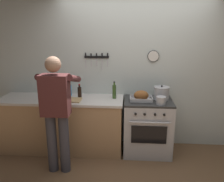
{
  "coord_description": "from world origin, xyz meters",
  "views": [
    {
      "loc": [
        -0.1,
        -2.53,
        2.0
      ],
      "look_at": [
        -0.35,
        0.85,
        1.08
      ],
      "focal_mm": 36.85,
      "sensor_mm": 36.0,
      "label": 1
    }
  ],
  "objects_px": {
    "cutting_board": "(70,100)",
    "bottle_soy_sauce": "(80,92)",
    "roasting_pan": "(141,96)",
    "bottle_vinegar": "(56,90)",
    "bottle_olive_oil": "(114,91)",
    "stove": "(147,126)",
    "bottle_hot_sauce": "(65,94)",
    "person_cook": "(56,108)",
    "stock_pot": "(161,93)",
    "saucepan": "(161,100)",
    "bottle_dish_soap": "(69,90)"
  },
  "relations": [
    {
      "from": "cutting_board",
      "to": "bottle_olive_oil",
      "type": "relative_size",
      "value": 1.28
    },
    {
      "from": "stock_pot",
      "to": "bottle_soy_sauce",
      "type": "bearing_deg",
      "value": 179.08
    },
    {
      "from": "bottle_olive_oil",
      "to": "stove",
      "type": "bearing_deg",
      "value": -6.59
    },
    {
      "from": "bottle_dish_soap",
      "to": "bottle_soy_sauce",
      "type": "relative_size",
      "value": 1.04
    },
    {
      "from": "cutting_board",
      "to": "bottle_vinegar",
      "type": "xyz_separation_m",
      "value": [
        -0.29,
        0.23,
        0.1
      ]
    },
    {
      "from": "person_cook",
      "to": "bottle_vinegar",
      "type": "relative_size",
      "value": 6.16
    },
    {
      "from": "stock_pot",
      "to": "bottle_olive_oil",
      "type": "relative_size",
      "value": 0.88
    },
    {
      "from": "bottle_vinegar",
      "to": "bottle_hot_sauce",
      "type": "xyz_separation_m",
      "value": [
        0.18,
        -0.07,
        -0.05
      ]
    },
    {
      "from": "stock_pot",
      "to": "cutting_board",
      "type": "xyz_separation_m",
      "value": [
        -1.45,
        -0.17,
        -0.09
      ]
    },
    {
      "from": "roasting_pan",
      "to": "bottle_soy_sauce",
      "type": "height_order",
      "value": "bottle_soy_sauce"
    },
    {
      "from": "stock_pot",
      "to": "bottle_hot_sauce",
      "type": "distance_m",
      "value": 1.56
    },
    {
      "from": "bottle_olive_oil",
      "to": "bottle_hot_sauce",
      "type": "distance_m",
      "value": 0.81
    },
    {
      "from": "stock_pot",
      "to": "bottle_vinegar",
      "type": "height_order",
      "value": "bottle_vinegar"
    },
    {
      "from": "cutting_board",
      "to": "bottle_soy_sauce",
      "type": "bearing_deg",
      "value": 58.43
    },
    {
      "from": "cutting_board",
      "to": "bottle_vinegar",
      "type": "distance_m",
      "value": 0.38
    },
    {
      "from": "roasting_pan",
      "to": "bottle_vinegar",
      "type": "height_order",
      "value": "bottle_vinegar"
    },
    {
      "from": "stove",
      "to": "bottle_soy_sauce",
      "type": "relative_size",
      "value": 4.04
    },
    {
      "from": "stock_pot",
      "to": "stove",
      "type": "bearing_deg",
      "value": -162.91
    },
    {
      "from": "stock_pot",
      "to": "bottle_hot_sauce",
      "type": "bearing_deg",
      "value": -179.38
    },
    {
      "from": "person_cook",
      "to": "cutting_board",
      "type": "xyz_separation_m",
      "value": [
        0.05,
        0.51,
        -0.04
      ]
    },
    {
      "from": "person_cook",
      "to": "bottle_vinegar",
      "type": "distance_m",
      "value": 0.77
    },
    {
      "from": "cutting_board",
      "to": "stove",
      "type": "bearing_deg",
      "value": 5.08
    },
    {
      "from": "saucepan",
      "to": "bottle_dish_soap",
      "type": "relative_size",
      "value": 0.64
    },
    {
      "from": "stove",
      "to": "stock_pot",
      "type": "bearing_deg",
      "value": 17.09
    },
    {
      "from": "stock_pot",
      "to": "bottle_soy_sauce",
      "type": "height_order",
      "value": "stock_pot"
    },
    {
      "from": "saucepan",
      "to": "roasting_pan",
      "type": "bearing_deg",
      "value": 153.54
    },
    {
      "from": "saucepan",
      "to": "bottle_olive_oil",
      "type": "xyz_separation_m",
      "value": [
        -0.72,
        0.25,
        0.06
      ]
    },
    {
      "from": "bottle_hot_sauce",
      "to": "bottle_vinegar",
      "type": "bearing_deg",
      "value": 159.48
    },
    {
      "from": "bottle_vinegar",
      "to": "stove",
      "type": "bearing_deg",
      "value": -4.28
    },
    {
      "from": "stove",
      "to": "person_cook",
      "type": "xyz_separation_m",
      "value": [
        -1.3,
        -0.62,
        0.5
      ]
    },
    {
      "from": "bottle_olive_oil",
      "to": "bottle_vinegar",
      "type": "distance_m",
      "value": 0.99
    },
    {
      "from": "bottle_olive_oil",
      "to": "bottle_hot_sauce",
      "type": "height_order",
      "value": "bottle_olive_oil"
    },
    {
      "from": "cutting_board",
      "to": "bottle_soy_sauce",
      "type": "xyz_separation_m",
      "value": [
        0.12,
        0.2,
        0.08
      ]
    },
    {
      "from": "stock_pot",
      "to": "bottle_vinegar",
      "type": "bearing_deg",
      "value": 178.31
    },
    {
      "from": "stock_pot",
      "to": "saucepan",
      "type": "xyz_separation_m",
      "value": [
        -0.04,
        -0.25,
        -0.05
      ]
    },
    {
      "from": "stove",
      "to": "saucepan",
      "type": "relative_size",
      "value": 6.12
    },
    {
      "from": "saucepan",
      "to": "bottle_soy_sauce",
      "type": "distance_m",
      "value": 1.33
    },
    {
      "from": "cutting_board",
      "to": "bottle_olive_oil",
      "type": "height_order",
      "value": "bottle_olive_oil"
    },
    {
      "from": "bottle_dish_soap",
      "to": "stock_pot",
      "type": "bearing_deg",
      "value": -3.68
    },
    {
      "from": "stove",
      "to": "bottle_vinegar",
      "type": "distance_m",
      "value": 1.64
    },
    {
      "from": "stock_pot",
      "to": "bottle_olive_oil",
      "type": "distance_m",
      "value": 0.76
    },
    {
      "from": "bottle_olive_oil",
      "to": "bottle_soy_sauce",
      "type": "height_order",
      "value": "bottle_olive_oil"
    },
    {
      "from": "person_cook",
      "to": "roasting_pan",
      "type": "height_order",
      "value": "person_cook"
    },
    {
      "from": "cutting_board",
      "to": "bottle_dish_soap",
      "type": "xyz_separation_m",
      "value": [
        -0.07,
        0.27,
        0.09
      ]
    },
    {
      "from": "stock_pot",
      "to": "saucepan",
      "type": "relative_size",
      "value": 1.67
    },
    {
      "from": "stock_pot",
      "to": "bottle_hot_sauce",
      "type": "height_order",
      "value": "stock_pot"
    },
    {
      "from": "stove",
      "to": "bottle_hot_sauce",
      "type": "distance_m",
      "value": 1.45
    },
    {
      "from": "bottle_olive_oil",
      "to": "bottle_hot_sauce",
      "type": "xyz_separation_m",
      "value": [
        -0.8,
        -0.02,
        -0.05
      ]
    },
    {
      "from": "roasting_pan",
      "to": "bottle_hot_sauce",
      "type": "relative_size",
      "value": 2.21
    },
    {
      "from": "bottle_hot_sauce",
      "to": "roasting_pan",
      "type": "bearing_deg",
      "value": -4.09
    }
  ]
}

